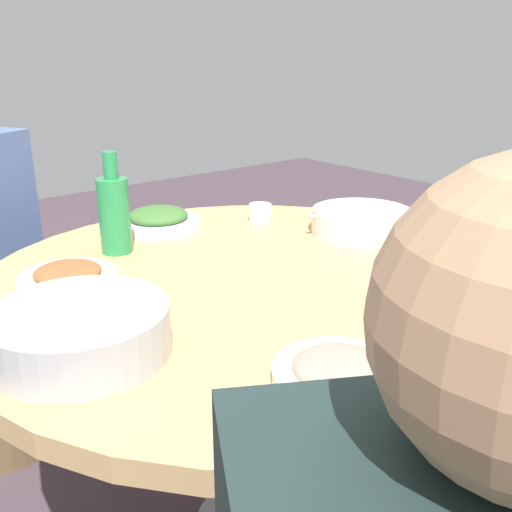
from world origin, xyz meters
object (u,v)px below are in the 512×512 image
object	(u,v)px
round_dining_table	(256,310)
tea_cup_side	(260,213)
dish_greens	(158,219)
rice_bowl	(80,330)
dish_stirfry	(68,276)
dish_shrimp	(341,373)
dish_tofu_braise	(432,308)
soup_bowl	(362,222)
green_bottle	(114,213)
tea_cup_near	(465,356)

from	to	relation	value
round_dining_table	tea_cup_side	size ratio (longest dim) A/B	19.00
dish_greens	tea_cup_side	bearing A→B (deg)	-117.35
rice_bowl	dish_stirfry	xyz separation A→B (m)	(0.32, -0.10, -0.03)
round_dining_table	dish_stirfry	size ratio (longest dim) A/B	5.88
dish_greens	tea_cup_side	distance (m)	0.30
dish_shrimp	dish_tofu_braise	size ratio (longest dim) A/B	0.98
round_dining_table	tea_cup_side	distance (m)	0.47
dish_stirfry	soup_bowl	bearing A→B (deg)	-101.61
dish_tofu_braise	green_bottle	distance (m)	0.80
rice_bowl	tea_cup_near	xyz separation A→B (m)	(-0.45, -0.45, -0.01)
round_dining_table	soup_bowl	size ratio (longest dim) A/B	4.53
rice_bowl	dish_stirfry	size ratio (longest dim) A/B	1.40
soup_bowl	tea_cup_near	xyz separation A→B (m)	(-0.60, 0.45, -0.00)
green_bottle	tea_cup_near	xyz separation A→B (m)	(-0.89, -0.16, -0.07)
dish_tofu_braise	dish_greens	xyz separation A→B (m)	(0.86, 0.11, 0.01)
dish_tofu_braise	tea_cup_side	bearing A→B (deg)	-12.78
rice_bowl	tea_cup_near	bearing A→B (deg)	-134.98
dish_stirfry	dish_tofu_braise	bearing A→B (deg)	-141.79
soup_bowl	dish_greens	bearing A→B (deg)	45.45
round_dining_table	dish_greens	distance (m)	0.50
soup_bowl	dish_tofu_braise	bearing A→B (deg)	145.25
rice_bowl	tea_cup_side	distance (m)	0.86
green_bottle	tea_cup_side	world-z (taller)	green_bottle
green_bottle	dish_stirfry	bearing A→B (deg)	125.11
tea_cup_near	dish_greens	bearing A→B (deg)	-1.69
round_dining_table	dish_greens	size ratio (longest dim) A/B	5.25
round_dining_table	dish_stirfry	distance (m)	0.43
rice_bowl	tea_cup_near	distance (m)	0.64
round_dining_table	dish_shrimp	xyz separation A→B (m)	(-0.43, 0.18, 0.10)
soup_bowl	tea_cup_near	distance (m)	0.75
dish_greens	tea_cup_near	size ratio (longest dim) A/B	3.56
dish_greens	tea_cup_near	world-z (taller)	same
dish_shrimp	dish_stirfry	bearing A→B (deg)	14.32
tea_cup_near	dish_tofu_braise	bearing A→B (deg)	-41.46
rice_bowl	tea_cup_side	xyz separation A→B (m)	(0.42, -0.75, -0.02)
dish_greens	green_bottle	distance (m)	0.24
round_dining_table	tea_cup_near	xyz separation A→B (m)	(-0.53, 0.00, 0.11)
dish_shrimp	tea_cup_side	world-z (taller)	tea_cup_side
round_dining_table	rice_bowl	world-z (taller)	rice_bowl
dish_shrimp	dish_greens	bearing A→B (deg)	-12.75
dish_shrimp	tea_cup_near	distance (m)	0.20
soup_bowl	tea_cup_near	bearing A→B (deg)	143.41
green_bottle	tea_cup_near	distance (m)	0.91
rice_bowl	dish_greens	distance (m)	0.74
dish_greens	green_bottle	xyz separation A→B (m)	(-0.12, 0.19, 0.08)
tea_cup_near	rice_bowl	bearing A→B (deg)	45.02
round_dining_table	dish_stirfry	world-z (taller)	dish_stirfry
dish_stirfry	green_bottle	world-z (taller)	green_bottle
tea_cup_side	tea_cup_near	bearing A→B (deg)	161.08
round_dining_table	rice_bowl	distance (m)	0.48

